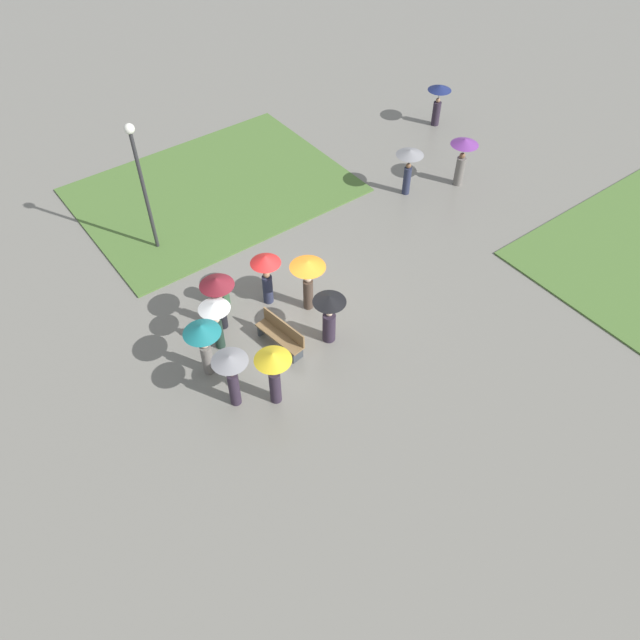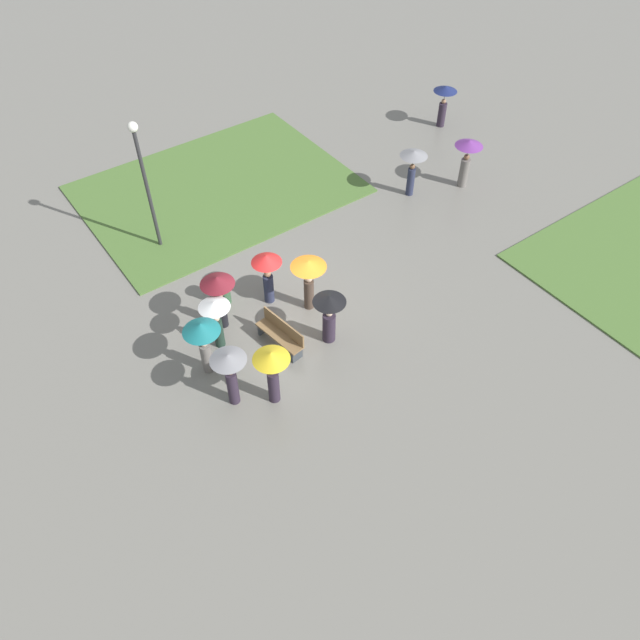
{
  "view_description": "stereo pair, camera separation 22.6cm",
  "coord_description": "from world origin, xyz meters",
  "px_view_note": "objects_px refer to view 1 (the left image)",
  "views": [
    {
      "loc": [
        11.24,
        -7.3,
        13.78
      ],
      "look_at": [
        1.35,
        0.13,
        0.75
      ],
      "focal_mm": 35.0,
      "sensor_mm": 36.0,
      "label": 1
    },
    {
      "loc": [
        11.37,
        -7.12,
        13.78
      ],
      "look_at": [
        1.35,
        0.13,
        0.75
      ],
      "focal_mm": 35.0,
      "sensor_mm": 36.0,
      "label": 2
    }
  ],
  "objects_px": {
    "crowd_person_maroon": "(218,291)",
    "lone_walker_mid_plaza": "(463,153)",
    "lone_walker_far_path": "(439,97)",
    "lone_walker_near_lawn": "(409,162)",
    "crowd_person_red": "(266,269)",
    "park_bench": "(281,334)",
    "crowd_person_orange": "(308,273)",
    "crowd_person_grey": "(231,371)",
    "lamp_post": "(140,173)",
    "crowd_person_teal": "(203,337)",
    "crowd_person_yellow": "(274,367)",
    "trash_bin": "(222,292)",
    "crowd_person_black": "(329,311)",
    "crowd_person_white": "(216,317)"
  },
  "relations": [
    {
      "from": "crowd_person_orange",
      "to": "crowd_person_black",
      "type": "xyz_separation_m",
      "value": [
        1.44,
        -0.3,
        -0.24
      ]
    },
    {
      "from": "crowd_person_black",
      "to": "lone_walker_far_path",
      "type": "xyz_separation_m",
      "value": [
        -7.14,
        11.27,
        0.11
      ]
    },
    {
      "from": "trash_bin",
      "to": "crowd_person_white",
      "type": "bearing_deg",
      "value": -33.17
    },
    {
      "from": "trash_bin",
      "to": "crowd_person_black",
      "type": "xyz_separation_m",
      "value": [
        3.17,
        1.74,
        0.7
      ]
    },
    {
      "from": "lone_walker_far_path",
      "to": "crowd_person_teal",
      "type": "bearing_deg",
      "value": -11.18
    },
    {
      "from": "park_bench",
      "to": "crowd_person_teal",
      "type": "relative_size",
      "value": 0.91
    },
    {
      "from": "park_bench",
      "to": "crowd_person_maroon",
      "type": "distance_m",
      "value": 2.2
    },
    {
      "from": "lone_walker_mid_plaza",
      "to": "crowd_person_teal",
      "type": "bearing_deg",
      "value": 5.45
    },
    {
      "from": "crowd_person_yellow",
      "to": "crowd_person_maroon",
      "type": "bearing_deg",
      "value": 136.59
    },
    {
      "from": "park_bench",
      "to": "crowd_person_black",
      "type": "bearing_deg",
      "value": 54.81
    },
    {
      "from": "lone_walker_mid_plaza",
      "to": "park_bench",
      "type": "bearing_deg",
      "value": 9.96
    },
    {
      "from": "crowd_person_yellow",
      "to": "crowd_person_teal",
      "type": "relative_size",
      "value": 1.02
    },
    {
      "from": "lamp_post",
      "to": "lone_walker_far_path",
      "type": "relative_size",
      "value": 2.58
    },
    {
      "from": "crowd_person_black",
      "to": "lone_walker_mid_plaza",
      "type": "xyz_separation_m",
      "value": [
        -3.38,
        8.82,
        0.19
      ]
    },
    {
      "from": "crowd_person_maroon",
      "to": "lone_walker_mid_plaza",
      "type": "bearing_deg",
      "value": 113.69
    },
    {
      "from": "crowd_person_orange",
      "to": "lone_walker_near_lawn",
      "type": "relative_size",
      "value": 1.02
    },
    {
      "from": "crowd_person_teal",
      "to": "lamp_post",
      "type": "bearing_deg",
      "value": 51.97
    },
    {
      "from": "crowd_person_grey",
      "to": "lone_walker_near_lawn",
      "type": "xyz_separation_m",
      "value": [
        -4.44,
        10.21,
        0.02
      ]
    },
    {
      "from": "lone_walker_mid_plaza",
      "to": "crowd_person_grey",
      "type": "bearing_deg",
      "value": 11.55
    },
    {
      "from": "crowd_person_orange",
      "to": "crowd_person_teal",
      "type": "relative_size",
      "value": 0.99
    },
    {
      "from": "lamp_post",
      "to": "crowd_person_yellow",
      "type": "xyz_separation_m",
      "value": [
        7.76,
        -0.36,
        -1.55
      ]
    },
    {
      "from": "park_bench",
      "to": "crowd_person_teal",
      "type": "height_order",
      "value": "crowd_person_teal"
    },
    {
      "from": "lamp_post",
      "to": "crowd_person_white",
      "type": "distance_m",
      "value": 5.48
    },
    {
      "from": "crowd_person_red",
      "to": "crowd_person_yellow",
      "type": "xyz_separation_m",
      "value": [
        3.3,
        -1.95,
        0.08
      ]
    },
    {
      "from": "lamp_post",
      "to": "crowd_person_teal",
      "type": "bearing_deg",
      "value": -12.74
    },
    {
      "from": "crowd_person_red",
      "to": "crowd_person_white",
      "type": "height_order",
      "value": "crowd_person_red"
    },
    {
      "from": "lone_walker_far_path",
      "to": "lone_walker_near_lawn",
      "type": "height_order",
      "value": "lone_walker_near_lawn"
    },
    {
      "from": "crowd_person_maroon",
      "to": "crowd_person_teal",
      "type": "height_order",
      "value": "crowd_person_maroon"
    },
    {
      "from": "lone_walker_mid_plaza",
      "to": "crowd_person_red",
      "type": "bearing_deg",
      "value": 0.67
    },
    {
      "from": "park_bench",
      "to": "crowd_person_grey",
      "type": "bearing_deg",
      "value": -74.36
    },
    {
      "from": "crowd_person_yellow",
      "to": "crowd_person_red",
      "type": "bearing_deg",
      "value": 110.57
    },
    {
      "from": "lamp_post",
      "to": "lone_walker_near_lawn",
      "type": "relative_size",
      "value": 2.52
    },
    {
      "from": "crowd_person_teal",
      "to": "lone_walker_near_lawn",
      "type": "distance_m",
      "value": 10.7
    },
    {
      "from": "crowd_person_red",
      "to": "crowd_person_maroon",
      "type": "relative_size",
      "value": 0.94
    },
    {
      "from": "crowd_person_teal",
      "to": "lone_walker_far_path",
      "type": "height_order",
      "value": "crowd_person_teal"
    },
    {
      "from": "trash_bin",
      "to": "crowd_person_red",
      "type": "bearing_deg",
      "value": 57.33
    },
    {
      "from": "crowd_person_black",
      "to": "crowd_person_grey",
      "type": "relative_size",
      "value": 0.92
    },
    {
      "from": "trash_bin",
      "to": "crowd_person_black",
      "type": "relative_size",
      "value": 0.53
    },
    {
      "from": "park_bench",
      "to": "lamp_post",
      "type": "bearing_deg",
      "value": 179.8
    },
    {
      "from": "crowd_person_maroon",
      "to": "trash_bin",
      "type": "bearing_deg",
      "value": 167.94
    },
    {
      "from": "crowd_person_red",
      "to": "crowd_person_orange",
      "type": "distance_m",
      "value": 1.28
    },
    {
      "from": "park_bench",
      "to": "crowd_person_orange",
      "type": "bearing_deg",
      "value": 109.25
    },
    {
      "from": "trash_bin",
      "to": "crowd_person_grey",
      "type": "distance_m",
      "value": 3.97
    },
    {
      "from": "crowd_person_maroon",
      "to": "crowd_person_grey",
      "type": "xyz_separation_m",
      "value": [
        2.64,
        -1.17,
        -0.14
      ]
    },
    {
      "from": "park_bench",
      "to": "trash_bin",
      "type": "height_order",
      "value": "trash_bin"
    },
    {
      "from": "crowd_person_teal",
      "to": "park_bench",
      "type": "bearing_deg",
      "value": -36.14
    },
    {
      "from": "crowd_person_white",
      "to": "trash_bin",
      "type": "bearing_deg",
      "value": -60.82
    },
    {
      "from": "crowd_person_teal",
      "to": "crowd_person_orange",
      "type": "bearing_deg",
      "value": -19.36
    },
    {
      "from": "crowd_person_maroon",
      "to": "crowd_person_teal",
      "type": "distance_m",
      "value": 1.74
    },
    {
      "from": "lone_walker_mid_plaza",
      "to": "lone_walker_near_lawn",
      "type": "bearing_deg",
      "value": -25.65
    }
  ]
}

